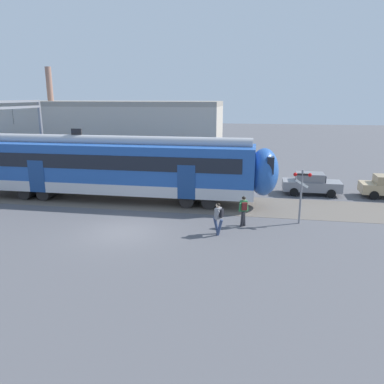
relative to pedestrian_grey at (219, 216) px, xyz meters
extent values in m
plane|color=#515156|center=(-4.91, -0.45, -0.99)|extent=(160.00, 160.00, 0.00)
cube|color=silver|center=(-7.32, 5.37, 0.06)|extent=(18.00, 3.06, 0.70)
cube|color=#2351A3|center=(-7.32, 5.37, 1.61)|extent=(18.00, 3.00, 2.40)
cube|color=black|center=(-7.32, 3.86, 1.81)|extent=(16.56, 0.03, 0.90)
cube|color=navy|center=(-2.37, 3.85, 0.76)|extent=(1.10, 0.04, 2.10)
cube|color=navy|center=(-12.27, 3.85, 0.76)|extent=(1.10, 0.04, 2.10)
cylinder|color=#A4A4A9|center=(-7.32, 5.37, 2.99)|extent=(17.64, 0.70, 0.70)
cube|color=black|center=(-10.02, 5.37, 3.54)|extent=(0.70, 0.12, 0.40)
cylinder|color=black|center=(-1.04, 5.37, -0.54)|extent=(0.90, 2.40, 0.90)
cylinder|color=black|center=(-2.44, 5.37, -0.54)|extent=(0.90, 2.40, 0.90)
cylinder|color=black|center=(-12.20, 5.37, -0.54)|extent=(0.90, 2.40, 0.90)
cylinder|color=black|center=(-13.60, 5.37, -0.54)|extent=(0.90, 2.40, 0.90)
ellipsoid|color=#2351A3|center=(2.23, 5.37, 1.26)|extent=(1.80, 2.85, 2.95)
cube|color=black|center=(2.58, 5.37, 1.86)|extent=(0.40, 2.40, 1.00)
cylinder|color=navy|center=(-0.12, 0.14, -0.56)|extent=(0.38, 0.27, 0.87)
cylinder|color=navy|center=(0.08, -0.13, -0.56)|extent=(0.38, 0.27, 0.87)
cube|color=gray|center=(-0.02, 0.01, 0.15)|extent=(0.35, 0.42, 0.56)
cylinder|color=gray|center=(-0.02, -0.23, 0.10)|extent=(0.26, 0.17, 0.52)
cylinder|color=gray|center=(-0.02, 0.24, 0.10)|extent=(0.26, 0.17, 0.52)
sphere|color=beige|center=(-0.04, 0.02, 0.54)|extent=(0.22, 0.22, 0.22)
sphere|color=black|center=(-0.02, 0.01, 0.57)|extent=(0.20, 0.20, 0.20)
cube|color=black|center=(0.15, -0.06, 0.17)|extent=(0.25, 0.32, 0.40)
cylinder|color=#28282D|center=(1.22, 1.67, -0.56)|extent=(0.25, 0.38, 0.87)
cylinder|color=#28282D|center=(1.13, 1.35, -0.56)|extent=(0.25, 0.38, 0.87)
cube|color=#2D7F47|center=(1.18, 1.51, 0.15)|extent=(0.42, 0.34, 0.56)
cylinder|color=#2D7F47|center=(0.99, 1.36, 0.10)|extent=(0.16, 0.26, 0.52)
cylinder|color=#2D7F47|center=(1.36, 1.65, 0.10)|extent=(0.16, 0.26, 0.52)
sphere|color=beige|center=(1.17, 1.53, 0.54)|extent=(0.22, 0.22, 0.22)
sphere|color=black|center=(1.18, 1.51, 0.57)|extent=(0.20, 0.20, 0.20)
cube|color=maroon|center=(1.23, 1.33, 0.17)|extent=(0.32, 0.24, 0.40)
cube|color=gray|center=(5.67, 9.15, -0.35)|extent=(4.02, 1.68, 0.68)
cube|color=slate|center=(5.52, 9.15, 0.27)|extent=(1.92, 1.46, 0.56)
cube|color=black|center=(6.47, 9.14, 0.23)|extent=(0.13, 1.37, 0.48)
cylinder|color=black|center=(6.92, 9.92, -0.69)|extent=(0.60, 0.21, 0.60)
cylinder|color=black|center=(6.90, 8.36, -0.69)|extent=(0.60, 0.21, 0.60)
cylinder|color=black|center=(4.44, 9.94, -0.69)|extent=(0.60, 0.21, 0.60)
cylinder|color=black|center=(4.42, 8.39, -0.69)|extent=(0.60, 0.21, 0.60)
cylinder|color=black|center=(9.73, 9.97, -0.69)|extent=(0.61, 0.22, 0.60)
cylinder|color=black|center=(9.68, 8.41, -0.69)|extent=(0.61, 0.22, 0.60)
cylinder|color=gray|center=(-14.53, 8.57, 2.26)|extent=(0.24, 0.24, 6.50)
cube|color=gray|center=(-14.53, 5.37, 5.46)|extent=(0.20, 6.40, 0.16)
cube|color=gray|center=(-14.53, 5.37, 5.06)|extent=(0.20, 6.40, 0.16)
cylinder|color=black|center=(-14.53, 5.37, 4.46)|extent=(0.03, 0.03, 1.00)
cylinder|color=gray|center=(4.20, 2.49, 0.51)|extent=(0.11, 0.11, 3.00)
cube|color=black|center=(4.20, 2.49, 1.76)|extent=(0.80, 0.10, 0.10)
sphere|color=red|center=(3.82, 2.43, 1.76)|extent=(0.20, 0.20, 0.20)
sphere|color=red|center=(4.58, 2.43, 1.76)|extent=(0.20, 0.20, 0.20)
cube|color=white|center=(4.20, 2.46, 1.26)|extent=(0.72, 0.03, 0.48)
cube|color=#B2A899|center=(-10.41, 12.65, 2.01)|extent=(18.23, 5.00, 6.00)
cube|color=gray|center=(-10.41, 12.65, 5.21)|extent=(18.23, 5.00, 0.40)
cylinder|color=#8C6656|center=(-15.87, 12.65, 6.61)|extent=(0.50, 0.50, 3.20)
camera|label=1|loc=(1.77, -17.77, 5.81)|focal=35.00mm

